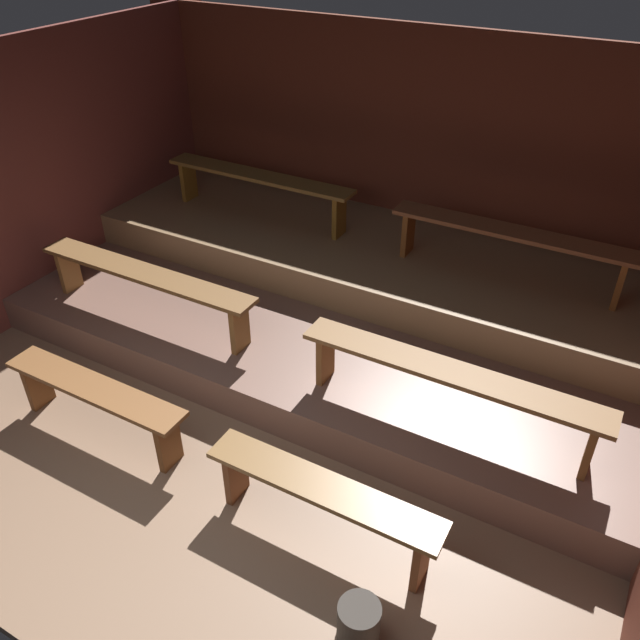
{
  "coord_description": "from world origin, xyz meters",
  "views": [
    {
      "loc": [
        2.24,
        -1.27,
        3.52
      ],
      "look_at": [
        0.11,
        2.55,
        0.51
      ],
      "focal_mm": 35.87,
      "sensor_mm": 36.0,
      "label": 1
    }
  ],
  "objects_px": {
    "bench_middle_left": "(259,182)",
    "bench_middle_right": "(510,239)",
    "bench_lower_left": "(145,280)",
    "bench_lower_right": "(449,380)",
    "pail_floor": "(359,622)",
    "bench_floor_right": "(323,497)",
    "bench_floor_left": "(96,397)"
  },
  "relations": [
    {
      "from": "bench_middle_right",
      "to": "bench_lower_left",
      "type": "bearing_deg",
      "value": -147.97
    },
    {
      "from": "bench_middle_left",
      "to": "bench_lower_right",
      "type": "bearing_deg",
      "value": -32.03
    },
    {
      "from": "bench_lower_left",
      "to": "bench_floor_right",
      "type": "bearing_deg",
      "value": -24.61
    },
    {
      "from": "pail_floor",
      "to": "bench_lower_right",
      "type": "bearing_deg",
      "value": 93.76
    },
    {
      "from": "pail_floor",
      "to": "bench_middle_left",
      "type": "bearing_deg",
      "value": 130.46
    },
    {
      "from": "bench_floor_right",
      "to": "bench_lower_left",
      "type": "bearing_deg",
      "value": 155.39
    },
    {
      "from": "pail_floor",
      "to": "bench_floor_left",
      "type": "bearing_deg",
      "value": 168.32
    },
    {
      "from": "bench_floor_left",
      "to": "bench_lower_right",
      "type": "distance_m",
      "value": 2.59
    },
    {
      "from": "bench_middle_left",
      "to": "bench_middle_right",
      "type": "bearing_deg",
      "value": 0.0
    },
    {
      "from": "bench_lower_left",
      "to": "bench_lower_right",
      "type": "distance_m",
      "value": 2.74
    },
    {
      "from": "bench_floor_right",
      "to": "bench_lower_right",
      "type": "distance_m",
      "value": 1.19
    },
    {
      "from": "bench_floor_right",
      "to": "bench_middle_right",
      "type": "bearing_deg",
      "value": 83.28
    },
    {
      "from": "bench_floor_right",
      "to": "bench_middle_right",
      "type": "relative_size",
      "value": 0.76
    },
    {
      "from": "bench_floor_left",
      "to": "bench_lower_right",
      "type": "bearing_deg",
      "value": 24.61
    },
    {
      "from": "bench_floor_right",
      "to": "pail_floor",
      "type": "distance_m",
      "value": 0.75
    },
    {
      "from": "bench_lower_left",
      "to": "bench_middle_left",
      "type": "height_order",
      "value": "bench_middle_left"
    },
    {
      "from": "bench_lower_right",
      "to": "pail_floor",
      "type": "height_order",
      "value": "bench_lower_right"
    },
    {
      "from": "bench_lower_right",
      "to": "pail_floor",
      "type": "bearing_deg",
      "value": -86.24
    },
    {
      "from": "bench_floor_left",
      "to": "bench_lower_left",
      "type": "bearing_deg",
      "value": 110.72
    },
    {
      "from": "bench_floor_left",
      "to": "pail_floor",
      "type": "relative_size",
      "value": 5.85
    },
    {
      "from": "bench_lower_left",
      "to": "bench_lower_right",
      "type": "height_order",
      "value": "same"
    },
    {
      "from": "bench_lower_right",
      "to": "pail_floor",
      "type": "distance_m",
      "value": 1.67
    },
    {
      "from": "bench_lower_left",
      "to": "bench_lower_right",
      "type": "relative_size",
      "value": 1.0
    },
    {
      "from": "bench_lower_left",
      "to": "pail_floor",
      "type": "xyz_separation_m",
      "value": [
        2.85,
        -1.58,
        -0.55
      ]
    },
    {
      "from": "bench_floor_right",
      "to": "pail_floor",
      "type": "bearing_deg",
      "value": -44.78
    },
    {
      "from": "bench_lower_left",
      "to": "bench_lower_right",
      "type": "bearing_deg",
      "value": 0.0
    },
    {
      "from": "pail_floor",
      "to": "bench_floor_right",
      "type": "bearing_deg",
      "value": 135.22
    },
    {
      "from": "bench_floor_right",
      "to": "bench_lower_right",
      "type": "height_order",
      "value": "bench_lower_right"
    },
    {
      "from": "bench_lower_right",
      "to": "bench_floor_left",
      "type": "bearing_deg",
      "value": -155.39
    },
    {
      "from": "bench_middle_left",
      "to": "pail_floor",
      "type": "distance_m",
      "value": 4.34
    },
    {
      "from": "bench_lower_left",
      "to": "bench_middle_right",
      "type": "relative_size",
      "value": 1.04
    },
    {
      "from": "bench_floor_left",
      "to": "bench_middle_left",
      "type": "relative_size",
      "value": 0.76
    }
  ]
}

